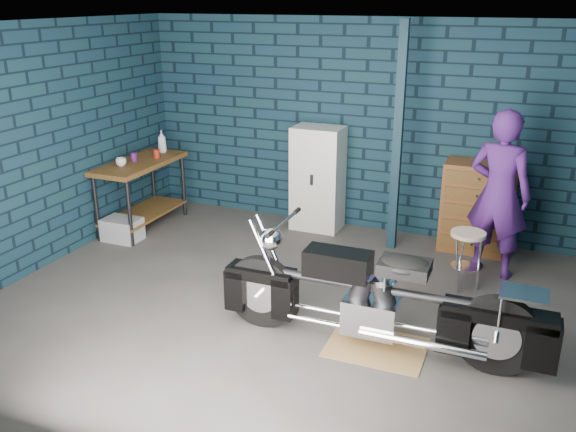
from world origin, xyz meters
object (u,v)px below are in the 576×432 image
tool_chest (477,208)px  person (499,194)px  workbench (142,195)px  locker (318,179)px  shop_stool (465,261)px  motorcycle (379,293)px  storage_bin (122,229)px

tool_chest → person: bearing=-66.9°
workbench → person: person is taller
locker → shop_stool: (2.05, -1.11, -0.36)m
motorcycle → shop_stool: 1.59m
locker → shop_stool: size_ratio=2.11×
motorcycle → locker: (-1.50, 2.59, 0.14)m
tool_chest → locker: bearing=180.0°
workbench → tool_chest: 4.27m
person → storage_bin: size_ratio=4.00×
storage_bin → locker: size_ratio=0.34×
storage_bin → shop_stool: 4.19m
workbench → shop_stool: workbench is taller
motorcycle → storage_bin: size_ratio=5.34×
workbench → motorcycle: size_ratio=0.57×
locker → person: bearing=-14.4°
locker → shop_stool: 2.36m
tool_chest → motorcycle: bearing=-101.5°
storage_bin → shop_stool: (4.18, 0.25, 0.18)m
motorcycle → locker: bearing=119.4°
workbench → storage_bin: 0.59m
tool_chest → shop_stool: size_ratio=1.69×
storage_bin → locker: locker is taller
storage_bin → tool_chest: size_ratio=0.42×
person → shop_stool: (-0.22, -0.53, -0.60)m
workbench → shop_stool: (4.20, -0.25, -0.13)m
workbench → person: (4.43, 0.28, 0.47)m
tool_chest → shop_stool: tool_chest is taller
tool_chest → shop_stool: 1.14m
motorcycle → shop_stool: motorcycle is taller
workbench → motorcycle: (3.65, -1.73, 0.09)m
person → locker: person is taller
workbench → motorcycle: 4.04m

